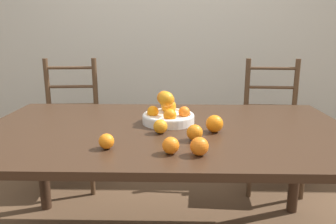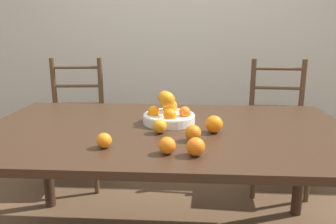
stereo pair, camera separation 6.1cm
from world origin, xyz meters
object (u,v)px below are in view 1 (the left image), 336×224
(chair_left, at_px, (70,127))
(orange_loose_3, at_px, (171,145))
(orange_loose_1, at_px, (214,124))
(orange_loose_5, at_px, (199,146))
(orange_loose_4, at_px, (160,127))
(orange_loose_2, at_px, (106,141))
(chair_right, at_px, (272,128))
(orange_loose_0, at_px, (195,133))
(fruit_bowl, at_px, (168,113))

(chair_left, bearing_deg, orange_loose_3, -61.65)
(orange_loose_1, bearing_deg, orange_loose_5, -106.99)
(orange_loose_4, distance_m, chair_left, 1.26)
(chair_left, bearing_deg, orange_loose_2, -70.24)
(orange_loose_3, height_order, orange_loose_5, orange_loose_5)
(orange_loose_2, distance_m, orange_loose_5, 0.38)
(orange_loose_3, bearing_deg, chair_left, 123.38)
(orange_loose_1, height_order, orange_loose_5, orange_loose_1)
(chair_left, distance_m, chair_right, 1.58)
(orange_loose_0, distance_m, chair_right, 1.29)
(orange_loose_4, bearing_deg, orange_loose_1, 5.91)
(orange_loose_5, bearing_deg, orange_loose_3, 172.84)
(chair_left, bearing_deg, orange_loose_4, -56.90)
(fruit_bowl, distance_m, orange_loose_3, 0.45)
(orange_loose_2, relative_size, orange_loose_5, 0.87)
(orange_loose_3, relative_size, chair_right, 0.07)
(orange_loose_3, height_order, chair_left, chair_left)
(orange_loose_3, xyz_separation_m, orange_loose_4, (-0.05, 0.27, -0.00))
(orange_loose_0, distance_m, orange_loose_3, 0.20)
(orange_loose_2, relative_size, chair_left, 0.06)
(orange_loose_4, height_order, orange_loose_5, orange_loose_5)
(orange_loose_2, bearing_deg, orange_loose_5, -9.75)
(orange_loose_5, bearing_deg, orange_loose_0, 92.60)
(fruit_bowl, height_order, orange_loose_5, fruit_bowl)
(orange_loose_4, bearing_deg, orange_loose_0, -32.42)
(orange_loose_4, xyz_separation_m, orange_loose_5, (0.17, -0.28, 0.00))
(chair_right, bearing_deg, orange_loose_2, -127.71)
(chair_right, bearing_deg, fruit_bowl, -131.89)
(orange_loose_0, height_order, chair_right, chair_right)
(orange_loose_5, xyz_separation_m, chair_right, (0.66, 1.25, -0.29))
(orange_loose_0, relative_size, orange_loose_1, 0.87)
(orange_loose_3, xyz_separation_m, chair_left, (-0.81, 1.23, -0.29))
(orange_loose_1, xyz_separation_m, chair_left, (-1.02, 0.94, -0.30))
(chair_right, bearing_deg, orange_loose_5, -114.30)
(orange_loose_2, relative_size, chair_right, 0.06)
(orange_loose_0, distance_m, orange_loose_1, 0.16)
(orange_loose_2, distance_m, chair_left, 1.33)
(fruit_bowl, xyz_separation_m, orange_loose_4, (-0.03, -0.19, -0.02))
(fruit_bowl, relative_size, orange_loose_0, 3.79)
(orange_loose_0, xyz_separation_m, chair_right, (0.67, 1.07, -0.29))
(orange_loose_3, height_order, orange_loose_4, same)
(fruit_bowl, relative_size, orange_loose_3, 4.00)
(orange_loose_1, bearing_deg, orange_loose_4, -174.09)
(orange_loose_0, bearing_deg, fruit_bowl, 113.54)
(orange_loose_0, relative_size, orange_loose_5, 0.98)
(fruit_bowl, xyz_separation_m, orange_loose_0, (0.13, -0.29, -0.01))
(orange_loose_0, height_order, orange_loose_5, orange_loose_5)
(orange_loose_4, bearing_deg, chair_right, 49.53)
(fruit_bowl, xyz_separation_m, chair_left, (-0.79, 0.78, -0.31))
(orange_loose_0, distance_m, chair_left, 1.44)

